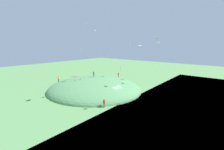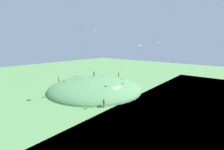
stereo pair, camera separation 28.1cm
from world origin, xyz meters
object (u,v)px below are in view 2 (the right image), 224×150
person_near_shore (119,74)px  kite_5 (85,24)px  kite_2 (106,27)px  kite_9 (158,43)px  kite_3 (96,60)px  kite_7 (140,46)px  kite_4 (122,65)px  person_with_child (59,78)px  kite_8 (80,49)px  kite_11 (95,31)px  person_walking_path (94,73)px  kite_6 (157,39)px  kite_10 (100,50)px  kite_1 (112,46)px  person_watching_kites (94,74)px  kite_0 (130,44)px  person_on_hilltop (104,102)px

person_near_shore → kite_5: 21.98m
kite_2 → kite_9: bearing=-150.3°
kite_3 → kite_7: bearing=-171.5°
kite_4 → kite_7: 9.16m
person_with_child → kite_8: bearing=90.5°
kite_5 → kite_11: bearing=-54.2°
person_near_shore → kite_2: kite_2 is taller
person_near_shore → kite_4: size_ratio=1.31×
kite_7 → kite_3: bearing=8.5°
person_walking_path → kite_8: (-4.64, 8.49, 7.45)m
kite_2 → kite_5: 9.42m
person_with_child → kite_9: size_ratio=1.01×
person_with_child → kite_6: kite_6 is taller
kite_4 → kite_6: (1.75, -19.18, 5.42)m
kite_4 → person_walking_path: bearing=-26.7°
kite_4 → kite_8: (11.28, 0.49, 2.88)m
kite_6 → kite_10: kite_6 is taller
kite_8 → kite_6: bearing=-115.8°
kite_1 → person_watching_kites: bearing=-0.5°
kite_10 → person_watching_kites: bearing=-37.2°
kite_0 → person_on_hilltop: bearing=106.1°
kite_0 → kite_11: bearing=39.9°
kite_2 → kite_7: 11.02m
kite_1 → kite_6: kite_6 is taller
kite_2 → kite_6: kite_2 is taller
kite_4 → kite_11: size_ratio=1.07×
person_walking_path → kite_9: size_ratio=0.97×
person_walking_path → person_near_shore: 8.39m
kite_9 → person_watching_kites: bearing=-1.5°
person_on_hilltop → kite_0: kite_0 is taller
kite_3 → kite_6: kite_6 is taller
kite_3 → kite_7: (-12.26, -1.83, 3.63)m
kite_6 → person_watching_kites: bearing=10.8°
kite_6 → person_on_hilltop: bearing=85.4°
person_on_hilltop → person_near_shore: (9.16, -16.93, 2.14)m
kite_0 → kite_9: (-8.77, 0.67, 0.22)m
kite_8 → person_watching_kites: bearing=-52.6°
kite_7 → kite_9: (-1.77, -6.05, 0.82)m
person_on_hilltop → kite_9: size_ratio=1.02×
person_walking_path → person_near_shore: bearing=103.3°
person_walking_path → person_with_child: (8.39, 6.50, -1.45)m
kite_1 → kite_9: 15.66m
kite_4 → kite_7: (1.13, -8.42, 3.40)m
kite_7 → kite_10: bearing=9.2°
kite_7 → kite_0: bearing=-43.8°
kite_1 → kite_4: bearing=135.0°
kite_0 → kite_9: 8.80m
kite_1 → kite_4: 21.46m
kite_5 → kite_8: size_ratio=1.37×
person_walking_path → kite_6: (-14.17, -11.18, 10.00)m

